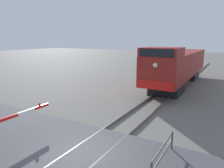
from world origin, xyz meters
TOP-DOWN VIEW (x-y plane):
  - ground_plane at (0.00, 0.00)m, footprint 160.00×160.00m
  - rail_track_left at (-0.72, 0.00)m, footprint 0.08×80.00m
  - rail_track_right at (0.72, 0.00)m, footprint 0.08×80.00m
  - road_surface at (0.00, 0.00)m, footprint 36.00×5.29m
  - locomotive at (0.00, 16.13)m, footprint 2.98×15.68m
  - guard_railing at (2.95, 1.03)m, footprint 0.08×2.68m

SIDE VIEW (x-z plane):
  - ground_plane at x=0.00m, z-range 0.00..0.00m
  - road_surface at x=0.00m, z-range 0.00..0.15m
  - rail_track_left at x=-0.72m, z-range 0.00..0.15m
  - rail_track_right at x=0.72m, z-range 0.00..0.15m
  - guard_railing at x=2.95m, z-range 0.15..1.10m
  - locomotive at x=0.00m, z-range 0.03..4.15m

